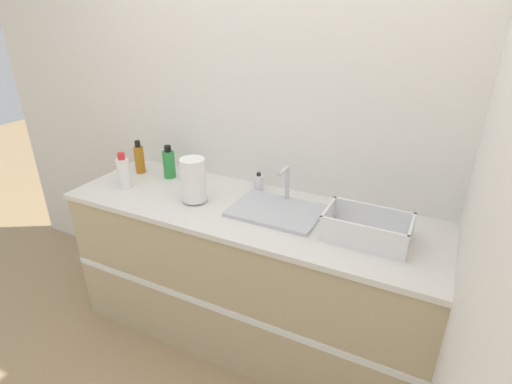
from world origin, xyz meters
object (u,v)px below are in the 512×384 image
Objects in this scene: sink at (277,209)px; bottle_amber at (139,159)px; paper_towel_roll at (193,180)px; bottle_green at (169,163)px; soap_dispenser at (259,183)px; dish_rack at (366,231)px; bottle_white_spray at (124,172)px.

sink is 1.03m from bottle_amber.
bottle_green is (-0.34, 0.22, -0.04)m from paper_towel_roll.
bottle_green is at bearing -173.55° from soap_dispenser.
paper_towel_roll is 1.20× the size of bottle_green.
bottle_amber is (-1.02, 0.11, 0.08)m from sink.
bottle_white_spray is (-1.42, -0.05, 0.05)m from dish_rack.
soap_dispenser is (0.81, 0.09, -0.04)m from bottle_amber.
paper_towel_roll reaches higher than dish_rack.
dish_rack is at bearing 1.47° from paper_towel_roll.
dish_rack is 0.73m from soap_dispenser.
bottle_white_spray is (-0.48, -0.03, -0.03)m from paper_towel_roll.
bottle_green is at bearing 5.31° from bottle_amber.
sink is at bearing 172.71° from dish_rack.
sink is 0.49m from dish_rack.
bottle_green is at bearing 171.47° from dish_rack.
sink is 1.85× the size of paper_towel_roll.
paper_towel_roll is 0.95m from dish_rack.
bottle_amber is (-1.50, 0.17, 0.05)m from dish_rack.
dish_rack is 1.29m from bottle_green.
paper_towel_roll is at bearing -178.53° from dish_rack.
sink is 2.14× the size of bottle_white_spray.
dish_rack is (0.94, 0.02, -0.08)m from paper_towel_roll.
bottle_amber is 0.24m from bottle_white_spray.
bottle_green is (-0.80, 0.13, 0.08)m from sink.
bottle_amber is at bearing 173.49° from dish_rack.
dish_rack is at bearing -6.51° from bottle_amber.
bottle_amber is 0.98× the size of bottle_white_spray.
paper_towel_roll reaches higher than bottle_white_spray.
soap_dispenser is at bearing 159.29° from dish_rack.
bottle_white_spray is at bearing -120.38° from bottle_green.
bottle_white_spray is at bearing -173.05° from sink.
paper_towel_roll is 0.40m from bottle_green.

